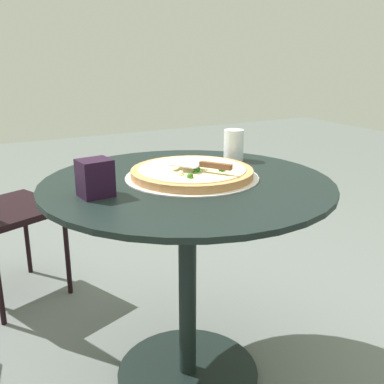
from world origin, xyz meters
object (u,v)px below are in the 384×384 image
at_px(patio_table, 187,237).
at_px(napkin_dispenser, 95,178).
at_px(drinking_cup, 234,145).
at_px(pizza_server, 202,165).
at_px(pizza_on_tray, 192,173).

height_order(patio_table, napkin_dispenser, napkin_dispenser).
relative_size(patio_table, drinking_cup, 8.09).
relative_size(drinking_cup, napkin_dispenser, 1.08).
bearing_deg(napkin_dispenser, patio_table, -3.56).
bearing_deg(pizza_server, drinking_cup, -51.52).
xyz_separation_m(pizza_on_tray, drinking_cup, (0.15, -0.26, 0.04)).
height_order(patio_table, pizza_server, pizza_server).
height_order(drinking_cup, napkin_dispenser, drinking_cup).
bearing_deg(patio_table, drinking_cup, -59.26).
xyz_separation_m(pizza_server, napkin_dispenser, (0.01, 0.35, -0.00)).
xyz_separation_m(patio_table, pizza_server, (-0.03, -0.04, 0.26)).
height_order(pizza_on_tray, pizza_server, pizza_server).
distance_m(pizza_on_tray, napkin_dispenser, 0.35).
xyz_separation_m(drinking_cup, napkin_dispenser, (-0.19, 0.61, -0.00)).
distance_m(pizza_on_tray, pizza_server, 0.07).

